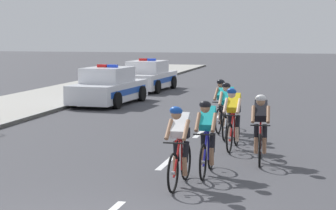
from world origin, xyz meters
The scene contains 11 objects.
sidewalk_slab centered at (-7.96, 14.00, 0.06)m, with size 4.15×60.00×0.12m, color #A3A099.
kerb_edge centered at (-5.96, 14.00, 0.07)m, with size 0.16×60.00×0.13m, color #9E9E99.
lane_markings_centre centered at (0.00, 7.14, 0.00)m, with size 0.14×21.60×0.01m.
cyclist_lead centered at (0.72, 3.15, 0.79)m, with size 0.42×1.72×1.56m.
cyclist_second centered at (1.06, 4.17, 0.79)m, with size 0.42×1.72×1.56m.
cyclist_third centered at (1.99, 5.59, 0.79)m, with size 0.44×1.72×1.56m.
cyclist_fourth centered at (1.22, 6.98, 0.79)m, with size 0.43×1.72×1.56m.
cyclist_fifth centered at (0.86, 8.54, 0.79)m, with size 0.42×1.72×1.56m.
cyclist_sixth centered at (0.57, 9.65, 0.79)m, with size 0.45×1.72×1.56m.
police_car_nearest centered at (-4.83, 15.28, 0.68)m, with size 2.23×4.51×1.59m.
police_car_second centered at (-4.83, 21.25, 0.68)m, with size 2.18×4.49×1.59m.
Camera 1 is at (3.05, -7.52, 2.81)m, focal length 64.66 mm.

